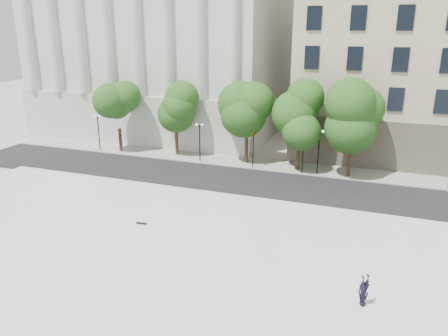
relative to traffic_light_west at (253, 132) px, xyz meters
The scene contains 11 objects.
ground 22.62m from the traffic_light_west, 88.33° to the right, with size 160.00×160.00×0.00m, color beige.
plaza 19.63m from the traffic_light_west, 88.07° to the right, with size 44.00×22.00×0.45m, color white.
street 5.73m from the traffic_light_west, 81.39° to the right, with size 60.00×8.00×0.02m, color black.
far_sidewalk 4.10m from the traffic_light_west, 69.04° to the left, with size 60.00×4.00×0.12m, color #A7A49A.
building_west 24.82m from the traffic_light_west, 135.13° to the left, with size 31.50×27.65×25.60m.
traffic_light_west is the anchor object (origin of this frame).
traffic_light_east 4.93m from the traffic_light_west, ahead, with size 0.84×1.79×4.20m.
person_lying 23.59m from the traffic_light_west, 60.34° to the right, with size 0.62×0.40×1.69m, color black.
skateboard 16.53m from the traffic_light_west, 102.41° to the right, with size 0.75×0.19×0.08m, color black.
street_trees 3.71m from the traffic_light_west, 20.78° to the left, with size 41.19×5.04×8.07m.
lamp_posts 0.90m from the traffic_light_west, 104.67° to the left, with size 36.79×0.28×4.42m.
Camera 1 is at (10.74, -17.69, 13.67)m, focal length 35.00 mm.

